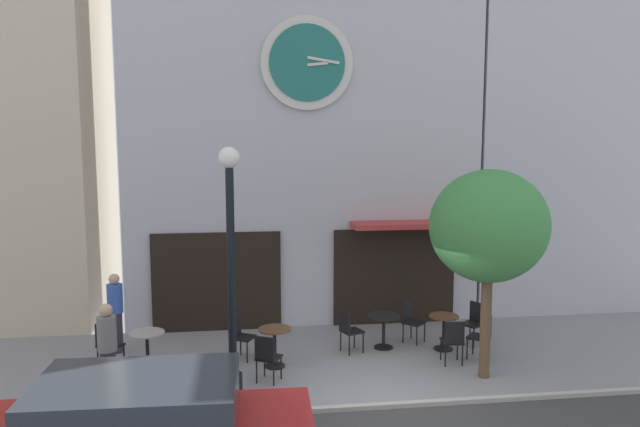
# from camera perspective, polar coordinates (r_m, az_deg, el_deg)

# --- Properties ---
(clock_building) EXTENTS (8.42, 3.38, 11.54)m
(clock_building) POSITION_cam_1_polar(r_m,az_deg,el_deg) (14.96, -1.73, 12.87)
(clock_building) COLOR #B2B2BC
(clock_building) RESTS_ON ground_plane
(neighbor_building_right) EXTENTS (6.98, 3.40, 12.35)m
(neighbor_building_right) POSITION_cam_1_polar(r_m,az_deg,el_deg) (18.11, 23.89, 12.07)
(neighbor_building_right) COLOR #B2B2BC
(neighbor_building_right) RESTS_ON ground_plane
(street_lamp) EXTENTS (0.36, 0.36, 4.31)m
(street_lamp) POSITION_cam_1_polar(r_m,az_deg,el_deg) (10.37, -8.46, -5.46)
(street_lamp) COLOR black
(street_lamp) RESTS_ON ground_plane
(street_tree) EXTENTS (2.18, 1.96, 3.90)m
(street_tree) POSITION_cam_1_polar(r_m,az_deg,el_deg) (11.28, 15.81, -1.24)
(street_tree) COLOR brown
(street_tree) RESTS_ON ground_plane
(cafe_table_leftmost) EXTENTS (0.67, 0.67, 0.76)m
(cafe_table_leftmost) POSITION_cam_1_polar(r_m,az_deg,el_deg) (12.19, -16.14, -11.88)
(cafe_table_leftmost) COLOR black
(cafe_table_leftmost) RESTS_ON ground_plane
(cafe_table_center) EXTENTS (0.65, 0.65, 0.77)m
(cafe_table_center) POSITION_cam_1_polar(r_m,az_deg,el_deg) (11.94, -4.34, -12.02)
(cafe_table_center) COLOR black
(cafe_table_center) RESTS_ON ground_plane
(cafe_table_near_door) EXTENTS (0.68, 0.68, 0.72)m
(cafe_table_near_door) POSITION_cam_1_polar(r_m,az_deg,el_deg) (12.98, 6.09, -10.55)
(cafe_table_near_door) COLOR black
(cafe_table_near_door) RESTS_ON ground_plane
(cafe_table_center_left) EXTENTS (0.62, 0.62, 0.74)m
(cafe_table_center_left) POSITION_cam_1_polar(r_m,az_deg,el_deg) (13.09, 11.71, -10.55)
(cafe_table_center_left) COLOR black
(cafe_table_center_left) RESTS_ON ground_plane
(cafe_chair_near_tree) EXTENTS (0.54, 0.54, 0.90)m
(cafe_chair_near_tree) POSITION_cam_1_polar(r_m,az_deg,el_deg) (11.21, -5.08, -13.28)
(cafe_chair_near_tree) COLOR black
(cafe_chair_near_tree) RESTS_ON ground_plane
(cafe_chair_corner) EXTENTS (0.55, 0.55, 0.90)m
(cafe_chair_corner) POSITION_cam_1_polar(r_m,az_deg,el_deg) (13.60, 14.52, -9.78)
(cafe_chair_corner) COLOR black
(cafe_chair_corner) RESTS_ON ground_plane
(cafe_chair_right_end) EXTENTS (0.56, 0.56, 0.90)m
(cafe_chair_right_end) POSITION_cam_1_polar(r_m,az_deg,el_deg) (12.59, -19.62, -11.36)
(cafe_chair_right_end) COLOR black
(cafe_chair_right_end) RESTS_ON ground_plane
(cafe_chair_near_lamp) EXTENTS (0.43, 0.43, 0.90)m
(cafe_chair_near_lamp) POSITION_cam_1_polar(r_m,az_deg,el_deg) (12.29, 12.57, -11.57)
(cafe_chair_near_lamp) COLOR black
(cafe_chair_near_lamp) RESTS_ON ground_plane
(cafe_chair_facing_street) EXTENTS (0.52, 0.52, 0.90)m
(cafe_chair_facing_street) POSITION_cam_1_polar(r_m,az_deg,el_deg) (12.65, 2.74, -10.86)
(cafe_chair_facing_street) COLOR black
(cafe_chair_facing_street) RESTS_ON ground_plane
(cafe_chair_left_end) EXTENTS (0.55, 0.55, 0.90)m
(cafe_chair_left_end) POSITION_cam_1_polar(r_m,az_deg,el_deg) (12.43, -7.64, -11.24)
(cafe_chair_left_end) COLOR black
(cafe_chair_left_end) RESTS_ON ground_plane
(cafe_chair_curbside) EXTENTS (0.57, 0.57, 0.90)m
(cafe_chair_curbside) POSITION_cam_1_polar(r_m,az_deg,el_deg) (13.44, 8.65, -9.83)
(cafe_chair_curbside) COLOR black
(cafe_chair_curbside) RESTS_ON ground_plane
(cafe_chair_under_awning) EXTENTS (0.56, 0.56, 0.90)m
(cafe_chair_under_awning) POSITION_cam_1_polar(r_m,az_deg,el_deg) (12.71, 15.25, -11.01)
(cafe_chair_under_awning) COLOR black
(cafe_chair_under_awning) RESTS_ON ground_plane
(pedestrian_grey) EXTENTS (0.44, 0.44, 1.67)m
(pedestrian_grey) POSITION_cam_1_polar(r_m,az_deg,el_deg) (11.05, -19.59, -12.15)
(pedestrian_grey) COLOR #2D2D38
(pedestrian_grey) RESTS_ON ground_plane
(pedestrian_blue) EXTENTS (0.40, 0.40, 1.67)m
(pedestrian_blue) POSITION_cam_1_polar(r_m,az_deg,el_deg) (13.28, -18.91, -8.86)
(pedestrian_blue) COLOR #2D2D38
(pedestrian_blue) RESTS_ON ground_plane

